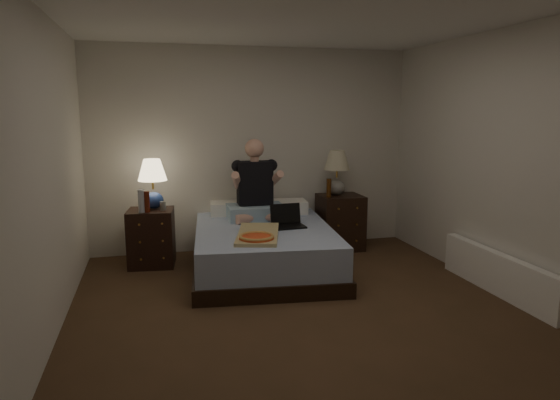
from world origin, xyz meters
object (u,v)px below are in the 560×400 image
object	(u,v)px
laptop	(289,217)
radiator	(498,273)
beer_bottle_left	(147,202)
bed	(264,249)
pizza_box	(257,238)
person	(255,179)
nightstand_left	(151,238)
lamp_left	(153,184)
soda_can	(163,206)
lamp_right	(337,173)
water_bottle	(141,201)
nightstand_right	(340,222)
beer_bottle_right	(329,188)

from	to	relation	value
laptop	radiator	xyz separation A→B (m)	(1.75, -1.19, -0.40)
beer_bottle_left	laptop	bearing A→B (deg)	-16.08
bed	pizza_box	xyz separation A→B (m)	(-0.20, -0.59, 0.28)
person	laptop	distance (m)	0.67
nightstand_left	lamp_left	world-z (taller)	lamp_left
soda_can	lamp_right	bearing A→B (deg)	6.71
beer_bottle_left	pizza_box	xyz separation A→B (m)	(1.02, -0.94, -0.23)
water_bottle	laptop	distance (m)	1.61
person	laptop	xyz separation A→B (m)	(0.26, -0.51, -0.35)
lamp_left	lamp_right	bearing A→B (deg)	2.88
nightstand_right	laptop	bearing A→B (deg)	-140.66
water_bottle	person	size ratio (longest dim) A/B	0.27
nightstand_left	radiator	distance (m)	3.65
nightstand_right	pizza_box	distance (m)	1.80
nightstand_right	lamp_right	bearing A→B (deg)	133.37
soda_can	pizza_box	bearing A→B (deg)	-49.34
water_bottle	person	distance (m)	1.30
bed	radiator	size ratio (longest dim) A/B	1.21
water_bottle	beer_bottle_left	distance (m)	0.06
pizza_box	water_bottle	bearing A→B (deg)	154.51
soda_can	beer_bottle_left	bearing A→B (deg)	-162.43
nightstand_left	radiator	size ratio (longest dim) A/B	0.40
bed	beer_bottle_left	size ratio (longest dim) A/B	8.41
nightstand_left	lamp_left	distance (m)	0.61
soda_can	laptop	bearing A→B (deg)	-20.07
nightstand_left	lamp_right	size ratio (longest dim) A/B	1.15
person	bed	bearing A→B (deg)	-89.33
beer_bottle_left	laptop	distance (m)	1.55
lamp_right	water_bottle	world-z (taller)	lamp_right
water_bottle	nightstand_right	bearing A→B (deg)	6.08
nightstand_left	person	xyz separation A→B (m)	(1.19, -0.04, 0.63)
beer_bottle_left	laptop	world-z (taller)	beer_bottle_left
lamp_right	laptop	distance (m)	1.16
beer_bottle_right	lamp_left	bearing A→B (deg)	179.61
lamp_left	beer_bottle_right	distance (m)	2.09
beer_bottle_left	beer_bottle_right	world-z (taller)	beer_bottle_right
beer_bottle_right	bed	bearing A→B (deg)	-150.62
lamp_right	pizza_box	size ratio (longest dim) A/B	0.74
bed	lamp_left	world-z (taller)	lamp_left
lamp_right	water_bottle	size ratio (longest dim) A/B	2.24
soda_can	laptop	size ratio (longest dim) A/B	0.29
water_bottle	beer_bottle_left	xyz separation A→B (m)	(0.06, -0.00, -0.01)
lamp_left	water_bottle	bearing A→B (deg)	-124.19
nightstand_right	lamp_right	size ratio (longest dim) A/B	1.22
person	radiator	size ratio (longest dim) A/B	0.58
soda_can	beer_bottle_right	bearing A→B (deg)	3.60
nightstand_left	lamp_right	distance (m)	2.37
bed	laptop	distance (m)	0.45
bed	nightstand_left	xyz separation A→B (m)	(-1.19, 0.48, 0.08)
nightstand_left	beer_bottle_right	distance (m)	2.18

